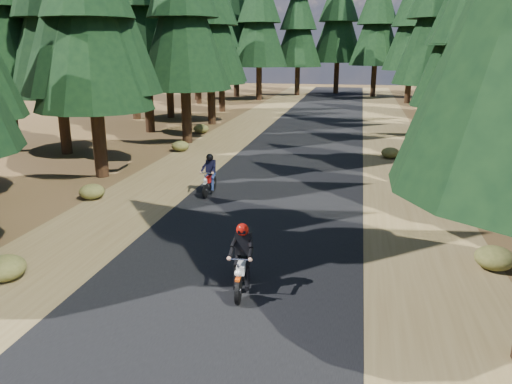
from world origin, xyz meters
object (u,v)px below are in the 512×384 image
Objects in this scene: log_far at (496,208)px; rider_follow at (209,181)px; log_near at (490,162)px; rider_lead at (242,270)px.

rider_follow is at bearing -174.64° from log_far.
rider_follow is (-9.42, 0.01, 0.36)m from log_far.
log_far is (-1.34, -6.77, -0.04)m from log_near.
rider_lead reaches higher than log_far.
rider_lead is (-6.63, -6.86, 0.37)m from log_far.
log_near is 6.90m from log_far.
log_near is at bearing -148.77° from rider_follow.
log_far is at bearing -124.74° from log_near.
log_far is at bearing -139.30° from rider_lead.
log_near is 1.35× the size of log_far.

